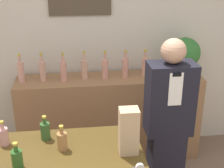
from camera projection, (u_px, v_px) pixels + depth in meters
The scene contains 17 objects.
back_wall at pixel (97, 37), 3.42m from camera, with size 5.20×0.09×2.70m.
back_shelf at pixel (110, 118), 3.51m from camera, with size 1.99×0.43×0.97m.
shopkeeper at pixel (168, 126), 2.75m from camera, with size 0.40×0.25×1.58m.
potted_plant at pixel (185, 54), 3.35m from camera, with size 0.33×0.33×0.41m.
paper_bag at pixel (129, 131), 2.12m from camera, with size 0.13×0.11×0.33m.
counter_bottle_1 at pixel (3, 136), 2.24m from camera, with size 0.07×0.07×0.19m.
counter_bottle_2 at pixel (17, 159), 1.99m from camera, with size 0.07×0.07×0.19m.
counter_bottle_3 at pixel (45, 130), 2.31m from camera, with size 0.07×0.07×0.19m.
counter_bottle_4 at pixel (62, 141), 2.18m from camera, with size 0.07×0.07×0.19m.
shelf_bottle_0 at pixel (21, 72), 3.18m from camera, with size 0.07×0.07×0.30m.
shelf_bottle_1 at pixel (42, 70), 3.21m from camera, with size 0.07×0.07×0.30m.
shelf_bottle_2 at pixel (64, 70), 3.21m from camera, with size 0.07×0.07×0.30m.
shelf_bottle_3 at pixel (84, 68), 3.27m from camera, with size 0.07×0.07×0.30m.
shelf_bottle_4 at pixel (105, 68), 3.27m from camera, with size 0.07×0.07×0.30m.
shelf_bottle_5 at pixel (125, 67), 3.30m from camera, with size 0.07×0.07×0.30m.
shelf_bottle_6 at pixel (145, 66), 3.34m from camera, with size 0.07×0.07×0.30m.
shelf_bottle_7 at pixel (165, 66), 3.35m from camera, with size 0.07×0.07×0.30m.
Camera 1 is at (-0.24, -1.35, 2.18)m, focal length 50.00 mm.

